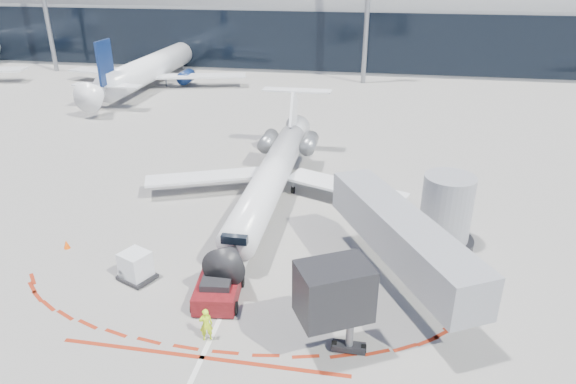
% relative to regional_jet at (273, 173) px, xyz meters
% --- Properties ---
extents(ground, '(260.00, 260.00, 0.00)m').
position_rel_regional_jet_xyz_m(ground, '(0.14, -6.20, -2.12)').
color(ground, gray).
rests_on(ground, ground).
extents(apron_centerline, '(0.25, 40.00, 0.01)m').
position_rel_regional_jet_xyz_m(apron_centerline, '(0.14, -4.20, -2.11)').
color(apron_centerline, silver).
rests_on(apron_centerline, ground).
extents(apron_stop_bar, '(14.00, 0.25, 0.01)m').
position_rel_regional_jet_xyz_m(apron_stop_bar, '(0.14, -17.70, -2.11)').
color(apron_stop_bar, maroon).
rests_on(apron_stop_bar, ground).
extents(terminal_building, '(150.00, 24.15, 24.00)m').
position_rel_regional_jet_xyz_m(terminal_building, '(0.14, 58.78, 6.40)').
color(terminal_building, gray).
rests_on(terminal_building, ground).
extents(jet_bridge, '(10.03, 15.20, 4.90)m').
position_rel_regional_jet_xyz_m(jet_bridge, '(9.94, -9.21, 0.89)').
color(jet_bridge, gray).
rests_on(jet_bridge, ground).
extents(regional_jet, '(20.53, 25.32, 6.34)m').
position_rel_regional_jet_xyz_m(regional_jet, '(0.00, 0.00, 0.00)').
color(regional_jet, white).
rests_on(regional_jet, ground).
extents(pushback_tug, '(2.80, 5.82, 1.49)m').
position_rel_regional_jet_xyz_m(pushback_tug, '(-0.41, -13.20, -1.46)').
color(pushback_tug, '#4E0B0F').
rests_on(pushback_tug, ground).
extents(ramp_worker, '(0.77, 0.64, 1.80)m').
position_rel_regional_jet_xyz_m(ramp_worker, '(-0.01, -16.43, -1.22)').
color(ramp_worker, '#CEFF1A').
rests_on(ramp_worker, ground).
extents(uld_container, '(2.37, 2.23, 1.77)m').
position_rel_regional_jet_xyz_m(uld_container, '(-5.62, -12.19, -1.24)').
color(uld_container, black).
rests_on(uld_container, ground).
extents(safety_cone_left, '(0.41, 0.41, 0.57)m').
position_rel_regional_jet_xyz_m(safety_cone_left, '(-11.63, -9.68, -1.83)').
color(safety_cone_left, '#FF5005').
rests_on(safety_cone_left, ground).
extents(safety_cone_right, '(0.39, 0.39, 0.54)m').
position_rel_regional_jet_xyz_m(safety_cone_right, '(7.05, -13.60, -1.85)').
color(safety_cone_right, '#FF5005').
rests_on(safety_cone_right, ground).
extents(bg_airliner_1, '(31.80, 33.67, 10.29)m').
position_rel_regional_jet_xyz_m(bg_airliner_1, '(-24.86, 35.46, 3.03)').
color(bg_airliner_1, white).
rests_on(bg_airliner_1, ground).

